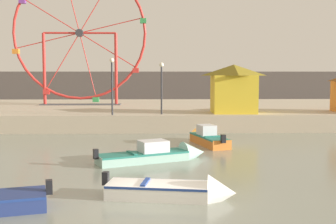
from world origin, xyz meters
The scene contains 10 objects.
ground_plane centered at (0.00, 0.00, 0.00)m, with size 240.00×240.00×0.00m, color gray.
quay_promenade centered at (0.00, 25.76, 0.62)m, with size 110.00×19.09×1.23m, color #B7A88E.
distant_town_skyline centered at (0.00, 50.53, 2.20)m, with size 140.00×3.00×4.40m, color #564C47.
motorboat_orange_hull centered at (3.13, 11.90, 0.37)m, with size 2.26×4.85×1.37m.
motorboat_white_red_stripe centered at (0.99, 0.58, 0.27)m, with size 4.51×1.86×1.16m.
motorboat_seafoam centered at (0.45, 6.94, 0.30)m, with size 5.46×3.28×1.34m.
ferris_wheel_red_frame centered at (-6.70, 26.79, 7.58)m, with size 12.15×1.20×12.63m.
carnival_booth_yellow_awning centered at (5.91, 18.23, 3.07)m, with size 3.45×3.02×3.53m.
promenade_lamp_near centered at (0.63, 17.27, 3.65)m, with size 0.32×0.32×3.66m.
promenade_lamp_far centered at (-2.80, 16.75, 3.81)m, with size 0.32×0.32×3.95m.
Camera 1 is at (0.23, -13.42, 4.11)m, focal length 46.51 mm.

